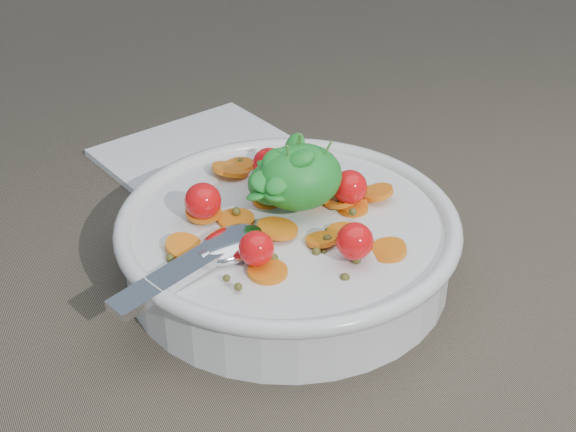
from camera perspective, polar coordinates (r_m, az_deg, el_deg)
name	(u,v)px	position (r m, az deg, el deg)	size (l,w,h in m)	color
ground	(274,264)	(0.65, -1.03, -3.42)	(6.00, 6.00, 0.00)	#695D4B
bowl	(288,240)	(0.62, -0.02, -1.73)	(0.28, 0.26, 0.11)	silver
napkin	(203,155)	(0.80, -6.03, 4.33)	(0.18, 0.16, 0.01)	white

